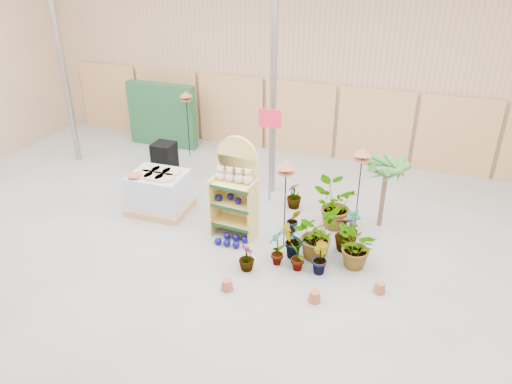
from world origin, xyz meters
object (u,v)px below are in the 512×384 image
bird_table_front (286,168)px  potted_plant_2 (316,234)px  display_shelf (236,190)px  pallet_stack (159,192)px

bird_table_front → potted_plant_2: (0.65, -0.13, -1.21)m
display_shelf → pallet_stack: bearing=178.1°
display_shelf → potted_plant_2: size_ratio=2.09×
display_shelf → potted_plant_2: display_shelf is taller
display_shelf → potted_plant_2: (1.72, -0.35, -0.45)m
display_shelf → bird_table_front: size_ratio=1.12×
bird_table_front → pallet_stack: bearing=171.4°
pallet_stack → bird_table_front: bird_table_front is taller
bird_table_front → potted_plant_2: bearing=-11.3°
pallet_stack → potted_plant_2: bearing=-9.8°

